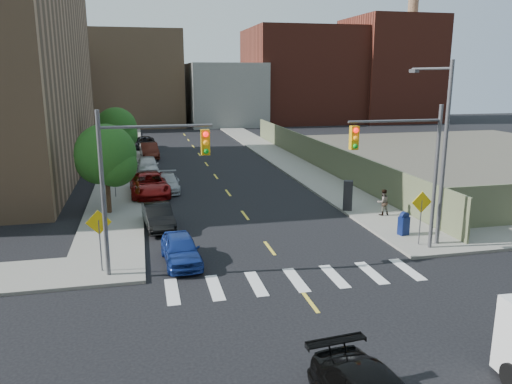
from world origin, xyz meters
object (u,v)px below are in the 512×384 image
parked_car_red (149,184)px  parked_car_silver (168,183)px  parked_car_maroon (149,151)px  parked_car_grey (145,143)px  parked_car_black (158,216)px  pedestrian_east (383,202)px  parked_car_blue (181,249)px  mailbox (404,224)px  payphone (348,195)px  parked_car_white (148,165)px  pedestrian_west (138,189)px

parked_car_red → parked_car_silver: size_ratio=1.33×
parked_car_maroon → parked_car_grey: (-0.30, 6.48, -0.07)m
parked_car_red → parked_car_silver: bearing=36.3°
parked_car_silver → parked_car_red: bearing=-139.7°
parked_car_black → pedestrian_east: pedestrian_east is taller
parked_car_red → pedestrian_east: 16.02m
parked_car_red → parked_car_blue: bearing=-87.8°
parked_car_black → pedestrian_east: bearing=-9.4°
mailbox → payphone: bearing=85.5°
parked_car_silver → pedestrian_east: pedestrian_east is taller
parked_car_silver → pedestrian_east: 15.58m
parked_car_blue → parked_car_white: parked_car_white is taller
parked_car_red → pedestrian_west: 2.42m
parked_car_blue → payphone: payphone is taller
pedestrian_west → parked_car_maroon: bearing=-13.9°
parked_car_white → pedestrian_east: size_ratio=2.92×
parked_car_grey → mailbox: 37.31m
parked_car_maroon → payphone: (11.50, -23.41, 0.30)m
parked_car_silver → pedestrian_east: (12.10, -9.81, 0.31)m
parked_car_white → parked_car_grey: (0.00, 14.92, -0.06)m
mailbox → pedestrian_east: (0.67, 3.68, 0.18)m
mailbox → parked_car_grey: bearing=95.3°
parked_car_blue → parked_car_grey: size_ratio=0.76×
parked_car_grey → pedestrian_east: bearing=-71.2°
parked_car_maroon → payphone: 26.08m
parked_car_blue → mailbox: 11.68m
parked_car_blue → parked_car_maroon: 29.67m
parked_car_black → parked_car_grey: (-0.31, 30.55, 0.04)m
parked_car_silver → parked_car_white: (-1.30, 6.66, 0.16)m
parked_car_black → parked_car_silver: (0.99, 8.98, -0.06)m
parked_car_red → pedestrian_west: (-0.80, -2.27, 0.21)m
parked_car_white → payphone: payphone is taller
mailbox → pedestrian_west: size_ratio=0.73×
mailbox → pedestrian_east: 3.74m
parked_car_white → mailbox: size_ratio=3.67×
parked_car_red → pedestrian_east: (13.40, -8.77, 0.14)m
mailbox → pedestrian_east: size_ratio=0.79×
parked_car_red → pedestrian_west: bearing=-111.8°
parked_car_black → mailbox: (12.43, -4.51, 0.08)m
parked_car_red → parked_car_grey: parked_car_red is taller
parked_car_red → parked_car_white: bearing=87.6°
parked_car_grey → mailbox: parked_car_grey is taller
parked_car_white → parked_car_maroon: (0.30, 8.44, 0.00)m
payphone → pedestrian_west: payphone is taller
parked_car_grey → payphone: payphone is taller
parked_car_black → parked_car_red: bearing=86.5°
parked_car_blue → payphone: (10.70, 6.25, 0.41)m
parked_car_blue → pedestrian_west: pedestrian_west is taller
parked_car_white → pedestrian_east: bearing=-51.8°
parked_car_blue → parked_car_silver: bearing=85.7°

